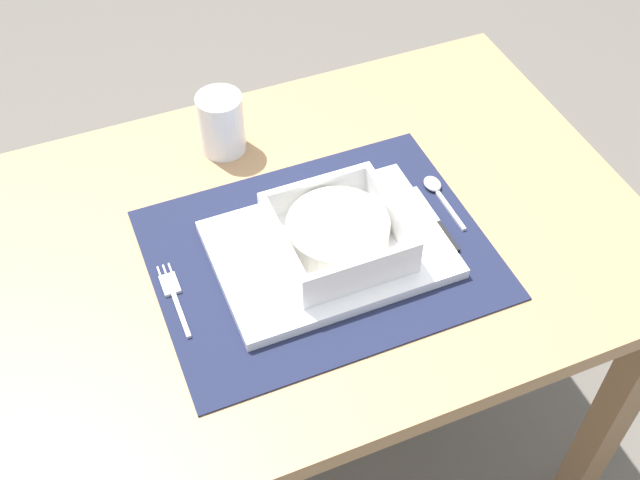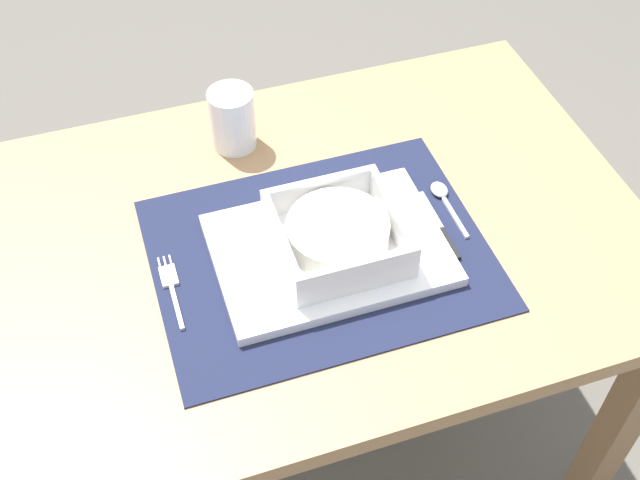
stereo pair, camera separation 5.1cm
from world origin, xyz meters
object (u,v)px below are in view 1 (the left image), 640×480
object	(u,v)px
spoon	(436,189)
dining_table	(315,278)
butter_knife	(436,223)
drinking_glass	(222,126)
porridge_bowl	(338,234)
fork	(173,293)

from	to	relation	value
spoon	dining_table	bearing A→B (deg)	175.75
dining_table	butter_knife	size ratio (longest dim) A/B	6.95
drinking_glass	dining_table	bearing A→B (deg)	-72.75
porridge_bowl	fork	bearing A→B (deg)	175.61
dining_table	drinking_glass	xyz separation A→B (m)	(-0.07, 0.21, 0.15)
dining_table	spoon	distance (m)	0.23
fork	drinking_glass	bearing A→B (deg)	55.34
drinking_glass	fork	bearing A→B (deg)	-120.82
dining_table	spoon	xyz separation A→B (m)	(0.19, -0.00, 0.12)
spoon	porridge_bowl	bearing A→B (deg)	-166.66
drinking_glass	butter_knife	bearing A→B (deg)	-50.29
dining_table	fork	world-z (taller)	fork
porridge_bowl	drinking_glass	distance (m)	0.28
porridge_bowl	butter_knife	bearing A→B (deg)	-1.40
butter_knife	drinking_glass	bearing A→B (deg)	129.68
fork	spoon	bearing A→B (deg)	1.50
porridge_bowl	fork	xyz separation A→B (m)	(-0.23, 0.02, -0.04)
spoon	butter_knife	bearing A→B (deg)	-120.88
fork	spoon	size ratio (longest dim) A/B	1.15
dining_table	butter_knife	distance (m)	0.21
dining_table	spoon	size ratio (longest dim) A/B	8.26
spoon	butter_knife	world-z (taller)	spoon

